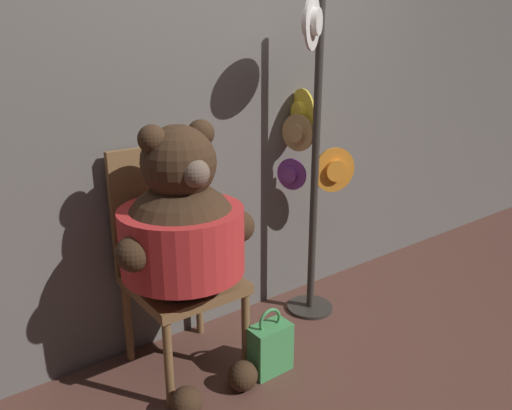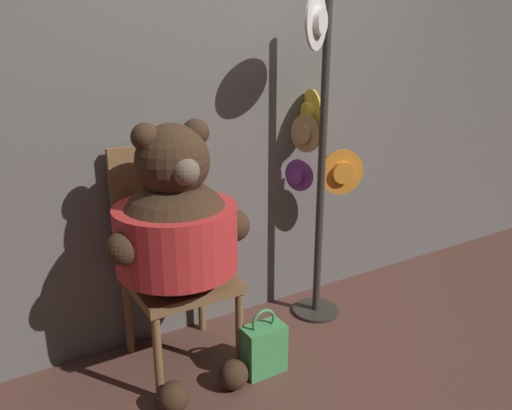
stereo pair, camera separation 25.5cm
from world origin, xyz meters
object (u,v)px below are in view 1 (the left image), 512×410
Objects in this scene: chair at (173,256)px; hat_display_rack at (311,153)px; handbag_on_ground at (270,347)px; teddy_bear at (183,233)px.

hat_display_rack is (0.88, -0.03, 0.41)m from chair.
chair is 3.15× the size of handbag_on_ground.
teddy_bear is at bearing 148.79° from handbag_on_ground.
teddy_bear is 0.74m from handbag_on_ground.
chair is at bearing 79.26° from teddy_bear.
teddy_bear is 3.60× the size of handbag_on_ground.
hat_display_rack reaches higher than chair.
handbag_on_ground is at bearing -51.46° from chair.
chair is 0.97m from hat_display_rack.
teddy_bear is (-0.03, -0.18, 0.19)m from chair.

